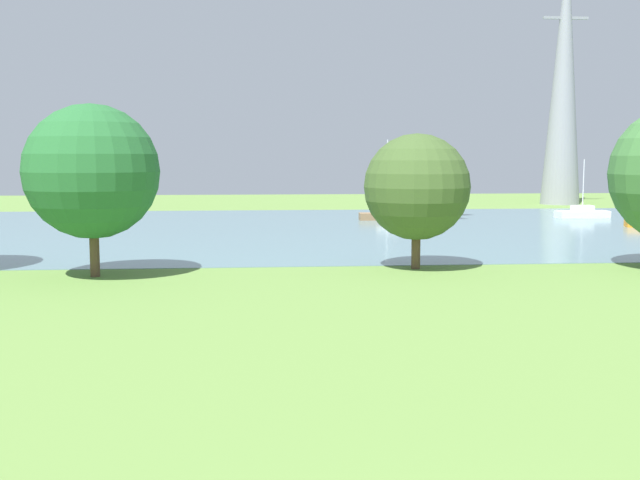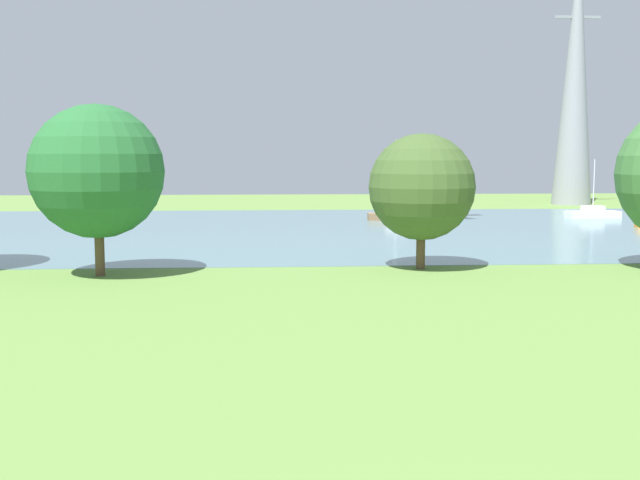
% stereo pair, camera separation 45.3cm
% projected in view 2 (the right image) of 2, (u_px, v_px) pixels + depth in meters
% --- Properties ---
extents(ground_plane, '(160.00, 160.00, 0.00)m').
position_uv_depth(ground_plane, '(341.00, 296.00, 30.39)').
color(ground_plane, olive).
extents(water_surface, '(140.00, 40.00, 0.02)m').
position_uv_depth(water_surface, '(307.00, 229.00, 58.15)').
color(water_surface, slate).
rests_on(water_surface, ground).
extents(sailboat_white, '(4.92, 1.94, 5.23)m').
position_uv_depth(sailboat_white, '(593.00, 213.00, 68.04)').
color(sailboat_white, white).
rests_on(sailboat_white, water_surface).
extents(sailboat_brown, '(4.83, 1.60, 6.92)m').
position_uv_depth(sailboat_brown, '(396.00, 215.00, 65.93)').
color(sailboat_brown, brown).
rests_on(sailboat_brown, water_surface).
extents(tree_west_far, '(6.16, 6.16, 7.93)m').
position_uv_depth(tree_west_far, '(97.00, 172.00, 34.89)').
color(tree_west_far, brown).
rests_on(tree_west_far, ground).
extents(tree_east_far, '(5.22, 5.22, 6.66)m').
position_uv_depth(tree_east_far, '(422.00, 187.00, 37.15)').
color(tree_east_far, brown).
rests_on(tree_east_far, ground).
extents(electricity_pylon, '(6.40, 4.40, 29.98)m').
position_uv_depth(electricity_pylon, '(575.00, 71.00, 85.64)').
color(electricity_pylon, gray).
rests_on(electricity_pylon, ground).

